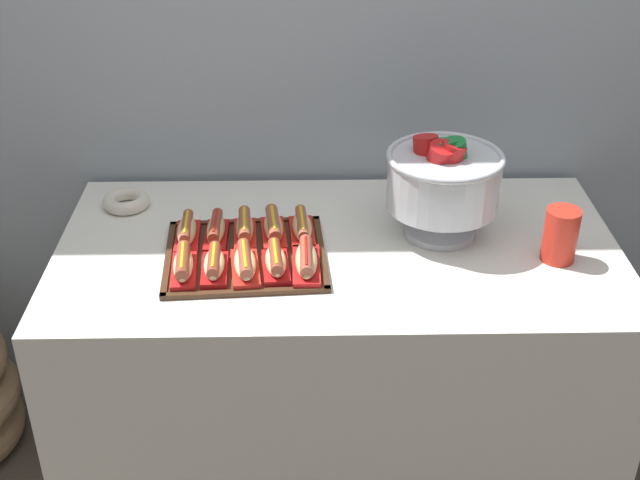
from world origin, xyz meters
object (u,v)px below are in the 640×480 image
object	(u,v)px
serving_tray	(245,256)
hot_dog_1	(214,265)
buffet_table	(337,358)
hot_dog_6	(216,231)
hot_dog_0	(183,266)
hot_dog_7	(245,229)
cup_stack	(560,235)
hot_dog_2	(245,264)
hot_dog_4	(306,261)
hot_dog_8	(274,228)
hot_dog_3	(276,262)
punch_bowl	(443,179)
donut	(126,201)
hot_dog_9	(302,228)
hot_dog_5	(187,232)

from	to	relation	value
serving_tray	hot_dog_1	size ratio (longest dim) A/B	2.77
buffet_table	hot_dog_6	bearing A→B (deg)	175.70
buffet_table	hot_dog_1	bearing A→B (deg)	-155.45
hot_dog_0	hot_dog_7	xyz separation A→B (m)	(0.14, 0.17, 0.00)
hot_dog_7	cup_stack	size ratio (longest dim) A/B	1.17
hot_dog_2	hot_dog_4	bearing A→B (deg)	3.50
hot_dog_8	hot_dog_1	bearing A→B (deg)	-128.78
hot_dog_0	hot_dog_8	xyz separation A→B (m)	(0.21, 0.18, 0.00)
hot_dog_3	serving_tray	bearing A→B (deg)	135.77
hot_dog_0	cup_stack	world-z (taller)	cup_stack
punch_bowl	donut	world-z (taller)	punch_bowl
hot_dog_2	punch_bowl	size ratio (longest dim) A/B	0.58
hot_dog_7	hot_dog_9	xyz separation A→B (m)	(0.15, 0.01, -0.00)
serving_tray	hot_dog_2	world-z (taller)	hot_dog_2
buffet_table	hot_dog_3	world-z (taller)	hot_dog_3
hot_dog_1	hot_dog_7	xyz separation A→B (m)	(0.06, 0.17, 0.00)
hot_dog_9	punch_bowl	bearing A→B (deg)	3.45
hot_dog_6	donut	xyz separation A→B (m)	(-0.27, 0.20, -0.02)
hot_dog_7	hot_dog_1	bearing A→B (deg)	-110.95
hot_dog_9	hot_dog_4	bearing A→B (deg)	-86.50
hot_dog_1	hot_dog_6	bearing A→B (deg)	93.50
hot_dog_8	donut	size ratio (longest dim) A/B	1.29
hot_dog_4	cup_stack	size ratio (longest dim) A/B	1.30
hot_dog_0	hot_dog_7	size ratio (longest dim) A/B	1.01
donut	hot_dog_4	bearing A→B (deg)	-34.92
serving_tray	hot_dog_8	world-z (taller)	hot_dog_8
hot_dog_0	punch_bowl	size ratio (longest dim) A/B	0.54
hot_dog_6	hot_dog_2	bearing A→B (deg)	-62.06
hot_dog_6	punch_bowl	distance (m)	0.60
cup_stack	hot_dog_8	bearing A→B (deg)	171.37
hot_dog_0	donut	xyz separation A→B (m)	(-0.21, 0.37, -0.02)
hot_dog_1	donut	world-z (taller)	hot_dog_1
hot_dog_6	hot_dog_4	bearing A→B (deg)	-32.76
hot_dog_3	hot_dog_9	size ratio (longest dim) A/B	0.94
hot_dog_7	punch_bowl	world-z (taller)	punch_bowl
hot_dog_3	cup_stack	world-z (taller)	cup_stack
serving_tray	punch_bowl	size ratio (longest dim) A/B	1.40
hot_dog_2	hot_dog_5	distance (m)	0.22
hot_dog_0	hot_dog_3	xyz separation A→B (m)	(0.22, 0.01, -0.00)
hot_dog_4	hot_dog_8	size ratio (longest dim) A/B	1.08
hot_dog_2	cup_stack	size ratio (longest dim) A/B	1.26
hot_dog_6	hot_dog_9	xyz separation A→B (m)	(0.22, 0.01, -0.00)
hot_dog_4	cup_stack	xyz separation A→B (m)	(0.64, 0.05, 0.04)
serving_tray	hot_dog_5	bearing A→B (deg)	154.68
hot_dog_4	cup_stack	distance (m)	0.64
serving_tray	donut	bearing A→B (deg)	141.42
buffet_table	hot_dog_4	xyz separation A→B (m)	(-0.08, -0.13, 0.40)
serving_tray	hot_dog_8	bearing A→B (deg)	51.22
punch_bowl	donut	distance (m)	0.89
punch_bowl	donut	size ratio (longest dim) A/B	2.30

